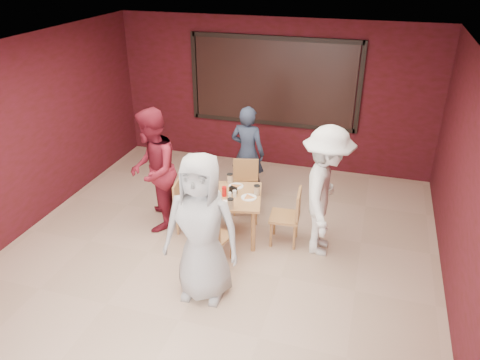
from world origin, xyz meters
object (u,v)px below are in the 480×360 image
(diner_back, at_px, (248,153))
(chair_back, at_px, (245,183))
(diner_left, at_px, (153,170))
(chair_front, at_px, (212,235))
(diner_front, at_px, (202,229))
(diner_right, at_px, (325,192))
(chair_left, at_px, (185,203))
(chair_right, at_px, (290,214))
(dining_table, at_px, (230,200))

(diner_back, bearing_deg, chair_back, 108.55)
(diner_left, bearing_deg, chair_front, 39.90)
(diner_front, height_order, diner_right, diner_front)
(chair_front, distance_m, diner_left, 1.44)
(diner_back, xyz_separation_m, diner_right, (1.45, -1.24, 0.12))
(chair_back, relative_size, diner_left, 0.45)
(chair_left, relative_size, diner_left, 0.43)
(chair_front, bearing_deg, diner_right, 29.31)
(chair_right, xyz_separation_m, diner_front, (-0.79, -1.40, 0.46))
(chair_left, bearing_deg, chair_front, -45.37)
(diner_right, bearing_deg, chair_left, 89.75)
(chair_right, xyz_separation_m, diner_right, (0.47, -0.04, 0.45))
(chair_right, relative_size, diner_front, 0.45)
(dining_table, xyz_separation_m, diner_right, (1.34, 0.05, 0.31))
(chair_left, xyz_separation_m, diner_back, (0.60, 1.31, 0.35))
(diner_right, bearing_deg, diner_front, 134.83)
(chair_back, height_order, diner_right, diner_right)
(chair_back, distance_m, diner_left, 1.53)
(diner_front, distance_m, diner_right, 1.85)
(chair_left, height_order, diner_right, diner_right)
(chair_back, height_order, chair_right, chair_right)
(diner_back, bearing_deg, diner_front, 100.99)
(dining_table, distance_m, chair_left, 0.73)
(chair_back, relative_size, chair_left, 1.04)
(dining_table, relative_size, chair_back, 1.25)
(chair_left, bearing_deg, diner_left, 179.30)
(diner_front, bearing_deg, chair_front, 96.60)
(chair_left, xyz_separation_m, diner_front, (0.78, -1.29, 0.49))
(chair_back, xyz_separation_m, diner_left, (-1.17, -0.87, 0.46))
(dining_table, bearing_deg, chair_left, -178.01)
(chair_left, bearing_deg, diner_right, 2.01)
(dining_table, bearing_deg, chair_back, 91.40)
(diner_front, bearing_deg, chair_back, 89.69)
(chair_left, relative_size, diner_front, 0.43)
(chair_back, xyz_separation_m, chair_left, (-0.69, -0.88, -0.02))
(chair_left, relative_size, diner_back, 0.50)
(dining_table, relative_size, diner_front, 0.56)
(chair_back, relative_size, diner_right, 0.45)
(chair_right, relative_size, diner_left, 0.46)
(chair_back, height_order, chair_left, chair_back)
(diner_left, bearing_deg, diner_back, 121.05)
(dining_table, bearing_deg, diner_back, 94.88)
(diner_right, bearing_deg, diner_back, 47.12)
(chair_right, bearing_deg, diner_left, -177.10)
(chair_left, distance_m, chair_right, 1.58)
(diner_left, bearing_deg, dining_table, 71.63)
(chair_front, height_order, chair_right, chair_right)
(diner_right, bearing_deg, chair_front, 117.05)
(chair_front, distance_m, diner_back, 2.04)
(chair_left, distance_m, diner_right, 2.10)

